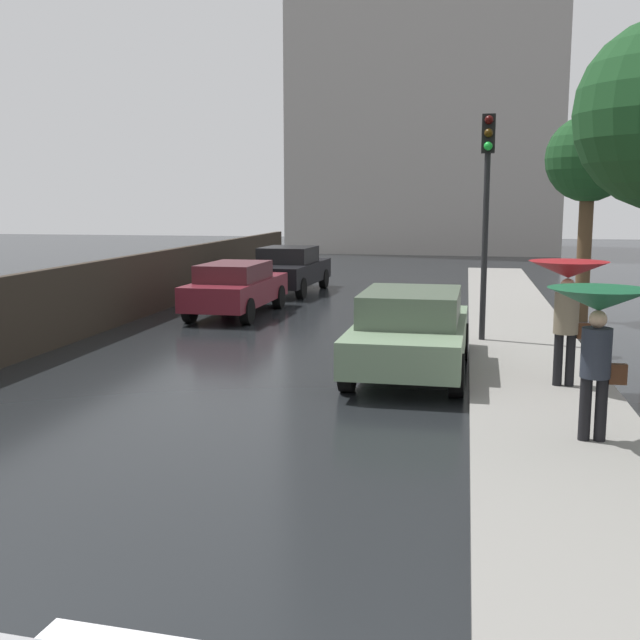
{
  "coord_description": "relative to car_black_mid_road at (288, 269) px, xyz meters",
  "views": [
    {
      "loc": [
        3.89,
        -3.4,
        2.96
      ],
      "look_at": [
        1.57,
        8.82,
        1.03
      ],
      "focal_mm": 43.18,
      "sensor_mm": 36.0,
      "label": 1
    }
  ],
  "objects": [
    {
      "name": "distant_tower",
      "position": [
        3.24,
        23.86,
        12.0
      ],
      "size": [
        15.53,
        11.81,
        25.53
      ],
      "color": "#9E9993",
      "rests_on": "ground"
    },
    {
      "name": "traffic_light",
      "position": [
        6.05,
        -8.48,
        2.49
      ],
      "size": [
        0.26,
        0.39,
        4.51
      ],
      "color": "black",
      "rests_on": "sidewalk_strip"
    },
    {
      "name": "pedestrian_with_umbrella_far",
      "position": [
        7.21,
        -12.3,
        0.95
      ],
      "size": [
        1.18,
        1.18,
        1.92
      ],
      "rotation": [
        0.0,
        0.0,
        0.01
      ],
      "color": "black",
      "rests_on": "sidewalk_strip"
    },
    {
      "name": "car_black_mid_road",
      "position": [
        0.0,
        0.0,
        0.0
      ],
      "size": [
        2.05,
        4.68,
        1.49
      ],
      "rotation": [
        0.0,
        0.0,
        3.09
      ],
      "color": "black",
      "rests_on": "ground"
    },
    {
      "name": "car_maroon_behind_camera",
      "position": [
        -0.19,
        -5.22,
        -0.02
      ],
      "size": [
        1.78,
        4.43,
        1.38
      ],
      "rotation": [
        0.0,
        0.0,
        3.12
      ],
      "color": "maroon",
      "rests_on": "ground"
    },
    {
      "name": "pedestrian_with_umbrella_near",
      "position": [
        7.21,
        -15.1,
        0.88
      ],
      "size": [
        1.18,
        1.18,
        1.82
      ],
      "rotation": [
        0.0,
        0.0,
        3.17
      ],
      "color": "black",
      "rests_on": "sidewalk_strip"
    },
    {
      "name": "street_tree_near",
      "position": [
        8.53,
        -4.56,
        3.12
      ],
      "size": [
        2.08,
        2.08,
        5.01
      ],
      "color": "#4C3823",
      "rests_on": "ground"
    },
    {
      "name": "car_green_far_ahead",
      "position": [
        4.78,
        -11.28,
        0.0
      ],
      "size": [
        1.98,
        4.56,
        1.44
      ],
      "rotation": [
        0.0,
        0.0,
        -0.02
      ],
      "color": "slate",
      "rests_on": "ground"
    }
  ]
}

